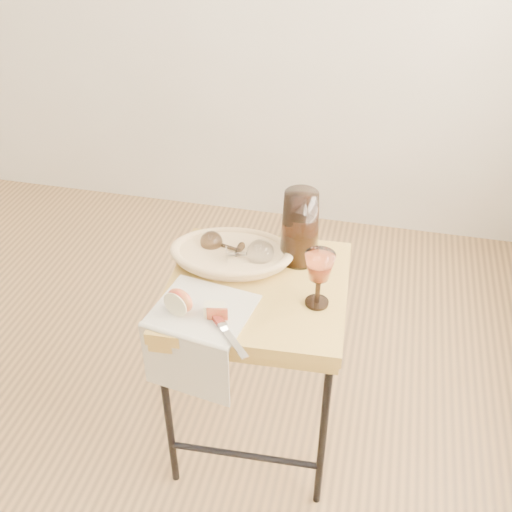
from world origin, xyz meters
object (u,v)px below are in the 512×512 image
(goblet_lying_a, at_px, (224,246))
(table_knife, at_px, (224,328))
(bread_basket, at_px, (232,256))
(wine_goblet, at_px, (319,279))
(side_table, at_px, (257,365))
(apple_half, at_px, (180,301))
(tea_towel, at_px, (203,310))
(pitcher, at_px, (300,227))
(goblet_lying_b, at_px, (246,254))

(goblet_lying_a, xyz_separation_m, table_knife, (0.09, -0.34, -0.03))
(bread_basket, xyz_separation_m, table_knife, (0.06, -0.32, -0.01))
(bread_basket, xyz_separation_m, wine_goblet, (0.29, -0.14, 0.06))
(side_table, xyz_separation_m, goblet_lying_a, (-0.14, 0.11, 0.39))
(goblet_lying_a, bearing_deg, side_table, 155.70)
(goblet_lying_a, height_order, apple_half, goblet_lying_a)
(bread_basket, bearing_deg, tea_towel, -101.77)
(tea_towel, bearing_deg, wine_goblet, 27.62)
(pitcher, bearing_deg, goblet_lying_b, -133.83)
(side_table, height_order, bread_basket, bread_basket)
(tea_towel, bearing_deg, pitcher, 63.57)
(side_table, relative_size, apple_half, 8.22)
(bread_basket, bearing_deg, pitcher, 11.46)
(side_table, distance_m, goblet_lying_b, 0.41)
(bread_basket, relative_size, goblet_lying_b, 2.44)
(wine_goblet, bearing_deg, apple_half, -161.01)
(goblet_lying_b, relative_size, table_knife, 0.63)
(tea_towel, distance_m, table_knife, 0.11)
(tea_towel, relative_size, wine_goblet, 1.52)
(goblet_lying_a, relative_size, goblet_lying_b, 0.84)
(goblet_lying_a, height_order, goblet_lying_b, goblet_lying_b)
(side_table, height_order, tea_towel, tea_towel)
(tea_towel, distance_m, pitcher, 0.41)
(side_table, bearing_deg, table_knife, -100.31)
(bread_basket, relative_size, goblet_lying_a, 2.91)
(tea_towel, distance_m, goblet_lying_a, 0.27)
(goblet_lying_a, bearing_deg, apple_half, 94.67)
(goblet_lying_b, height_order, apple_half, goblet_lying_b)
(bread_basket, bearing_deg, apple_half, -113.36)
(apple_half, bearing_deg, goblet_lying_a, 98.27)
(bread_basket, distance_m, goblet_lying_b, 0.06)
(goblet_lying_b, distance_m, table_knife, 0.30)
(tea_towel, relative_size, apple_half, 3.23)
(bread_basket, bearing_deg, table_knife, -85.76)
(wine_goblet, height_order, table_knife, wine_goblet)
(side_table, height_order, table_knife, table_knife)
(side_table, height_order, wine_goblet, wine_goblet)
(side_table, xyz_separation_m, table_knife, (-0.04, -0.23, 0.36))
(pitcher, distance_m, wine_goblet, 0.23)
(goblet_lying_a, xyz_separation_m, pitcher, (0.23, 0.05, 0.07))
(tea_towel, relative_size, pitcher, 0.97)
(side_table, xyz_separation_m, tea_towel, (-0.13, -0.16, 0.35))
(pitcher, bearing_deg, wine_goblet, -50.70)
(goblet_lying_b, bearing_deg, tea_towel, -125.88)
(apple_half, bearing_deg, wine_goblet, 36.86)
(tea_towel, distance_m, bread_basket, 0.25)
(bread_basket, xyz_separation_m, pitcher, (0.20, 0.07, 0.10))
(goblet_lying_a, distance_m, apple_half, 0.29)
(side_table, xyz_separation_m, pitcher, (0.10, 0.16, 0.47))
(wine_goblet, distance_m, table_knife, 0.30)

